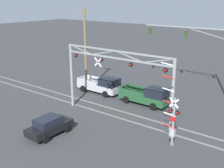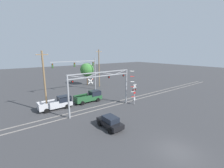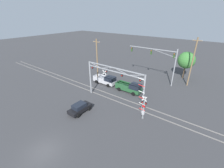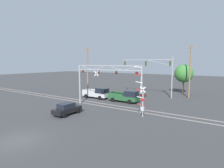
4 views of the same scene
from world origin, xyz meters
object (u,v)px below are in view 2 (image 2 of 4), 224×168
(utility_pole_left, at_px, (45,82))
(utility_pole_right, at_px, (99,68))
(crossing_gantry, at_px, (101,85))
(traffic_signal_span, at_px, (85,69))
(pickup_truck_following, at_px, (58,103))
(pickup_truck_lead, at_px, (90,97))
(crossing_signal_mast, at_px, (134,93))
(sedan_waiting, at_px, (110,122))
(background_tree_beyond_span, at_px, (87,70))

(utility_pole_left, height_order, utility_pole_right, utility_pole_right)
(crossing_gantry, relative_size, traffic_signal_span, 1.04)
(utility_pole_left, bearing_deg, pickup_truck_following, 17.71)
(pickup_truck_lead, bearing_deg, pickup_truck_following, 179.52)
(utility_pole_right, bearing_deg, crossing_gantry, -121.02)
(pickup_truck_lead, height_order, pickup_truck_following, same)
(crossing_signal_mast, relative_size, traffic_signal_span, 0.58)
(traffic_signal_span, bearing_deg, sedan_waiting, -108.23)
(traffic_signal_span, xyz_separation_m, pickup_truck_lead, (-3.21, -7.90, -4.68))
(crossing_gantry, xyz_separation_m, background_tree_beyond_span, (7.39, 19.13, 0.24))
(crossing_signal_mast, xyz_separation_m, pickup_truck_lead, (-5.85, 6.34, -1.13))
(pickup_truck_following, bearing_deg, background_tree_beyond_span, 46.95)
(sedan_waiting, bearing_deg, utility_pole_right, 61.21)
(crossing_gantry, bearing_deg, background_tree_beyond_span, 68.88)
(crossing_gantry, height_order, background_tree_beyond_span, background_tree_beyond_span)
(pickup_truck_lead, bearing_deg, traffic_signal_span, 67.90)
(utility_pole_left, bearing_deg, pickup_truck_lead, 3.89)
(traffic_signal_span, height_order, sedan_waiting, traffic_signal_span)
(background_tree_beyond_span, bearing_deg, sedan_waiting, -111.46)
(traffic_signal_span, distance_m, sedan_waiting, 20.38)
(traffic_signal_span, distance_m, background_tree_beyond_span, 7.32)
(traffic_signal_span, height_order, utility_pole_left, utility_pole_left)
(utility_pole_right, distance_m, background_tree_beyond_span, 4.28)
(pickup_truck_following, bearing_deg, utility_pole_right, 34.47)
(pickup_truck_following, height_order, sedan_waiting, pickup_truck_following)
(crossing_signal_mast, bearing_deg, sedan_waiting, -152.69)
(pickup_truck_lead, height_order, sedan_waiting, pickup_truck_lead)
(pickup_truck_lead, relative_size, sedan_waiting, 1.37)
(traffic_signal_span, bearing_deg, pickup_truck_lead, -112.10)
(utility_pole_right, relative_size, background_tree_beyond_span, 1.58)
(pickup_truck_following, xyz_separation_m, background_tree_beyond_span, (13.16, 14.09, 3.61))
(utility_pole_right, bearing_deg, utility_pole_left, -147.18)
(traffic_signal_span, relative_size, utility_pole_right, 1.06)
(crossing_signal_mast, xyz_separation_m, traffic_signal_span, (-2.64, 14.23, 3.54))
(crossing_gantry, distance_m, background_tree_beyond_span, 20.51)
(pickup_truck_following, height_order, background_tree_beyond_span, background_tree_beyond_span)
(pickup_truck_following, relative_size, sedan_waiting, 1.41)
(sedan_waiting, xyz_separation_m, background_tree_beyond_span, (9.85, 25.04, 3.80))
(pickup_truck_following, distance_m, sedan_waiting, 11.44)
(pickup_truck_following, bearing_deg, crossing_gantry, -41.09)
(pickup_truck_following, height_order, utility_pole_left, utility_pole_left)
(crossing_gantry, bearing_deg, pickup_truck_lead, 83.99)
(crossing_gantry, xyz_separation_m, pickup_truck_following, (-5.77, 5.04, -3.37))
(pickup_truck_lead, xyz_separation_m, sedan_waiting, (-2.98, -10.90, -0.19))
(pickup_truck_lead, distance_m, background_tree_beyond_span, 16.13)
(crossing_gantry, height_order, utility_pole_left, utility_pole_left)
(utility_pole_right, bearing_deg, crossing_signal_mast, -99.66)
(traffic_signal_span, height_order, pickup_truck_following, traffic_signal_span)
(utility_pole_left, distance_m, utility_pole_right, 20.11)
(utility_pole_left, bearing_deg, crossing_signal_mast, -22.33)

